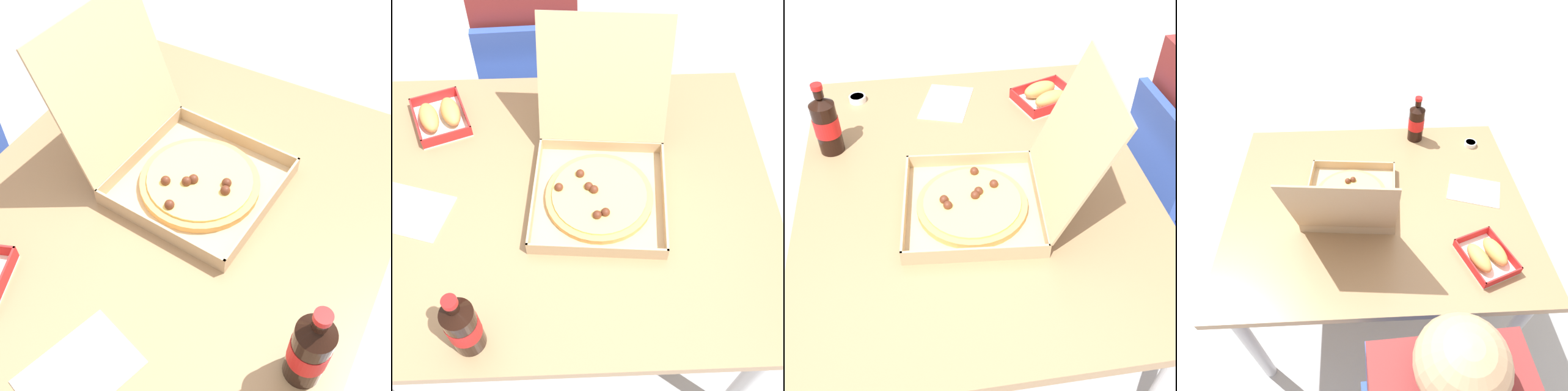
# 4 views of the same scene
# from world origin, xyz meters

# --- Properties ---
(ground_plane) EXTENTS (10.00, 10.00, 0.00)m
(ground_plane) POSITION_xyz_m (0.00, 0.00, 0.00)
(ground_plane) COLOR #B2B2B7
(dining_table) EXTENTS (1.18, 0.97, 0.72)m
(dining_table) POSITION_xyz_m (0.00, 0.00, 0.65)
(dining_table) COLOR #997551
(dining_table) RESTS_ON ground_plane
(chair) EXTENTS (0.42, 0.42, 0.83)m
(chair) POSITION_xyz_m (-0.11, 0.72, 0.48)
(chair) COLOR #2D4CAD
(chair) RESTS_ON ground_plane
(diner_person) EXTENTS (0.37, 0.41, 1.15)m
(diner_person) POSITION_xyz_m (-0.12, 0.78, 0.69)
(diner_person) COLOR #333847
(diner_person) RESTS_ON ground_plane
(pizza_box_open) EXTENTS (0.39, 0.51, 0.38)m
(pizza_box_open) POSITION_xyz_m (0.11, 0.03, 0.77)
(pizza_box_open) COLOR tan
(pizza_box_open) RESTS_ON dining_table
(bread_side_box) EXTENTS (0.21, 0.23, 0.06)m
(bread_side_box) POSITION_xyz_m (-0.36, 0.29, 0.75)
(bread_side_box) COLOR white
(bread_side_box) RESTS_ON dining_table
(cola_bottle) EXTENTS (0.07, 0.07, 0.22)m
(cola_bottle) POSITION_xyz_m (-0.20, -0.40, 0.82)
(cola_bottle) COLOR black
(cola_bottle) RESTS_ON dining_table
(paper_menu) EXTENTS (0.25, 0.21, 0.00)m
(paper_menu) POSITION_xyz_m (-0.40, -0.04, 0.72)
(paper_menu) COLOR white
(paper_menu) RESTS_ON dining_table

